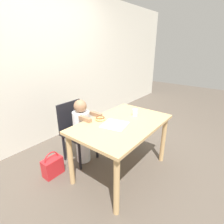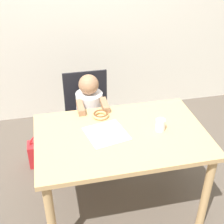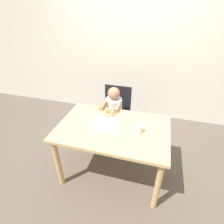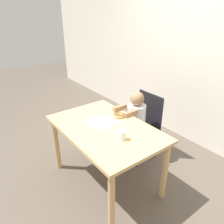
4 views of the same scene
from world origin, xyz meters
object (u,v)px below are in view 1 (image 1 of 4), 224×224
child_figure (82,131)px  donut (100,118)px  cup (135,112)px  chair (77,131)px  handbag (53,166)px

child_figure → donut: child_figure is taller
cup → chair: bearing=121.7°
chair → donut: (0.04, -0.42, 0.29)m
child_figure → cup: (0.43, -0.57, 0.29)m
child_figure → cup: 0.77m
chair → child_figure: size_ratio=0.92×
child_figure → cup: size_ratio=10.35×
chair → handbag: (-0.46, -0.03, -0.31)m
chair → cup: size_ratio=9.49×
handbag → cup: bearing=-36.6°
donut → handbag: size_ratio=0.37×
cup → handbag: bearing=143.4°
donut → handbag: (-0.50, 0.39, -0.60)m
child_figure → handbag: size_ratio=2.72×
chair → handbag: chair is taller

